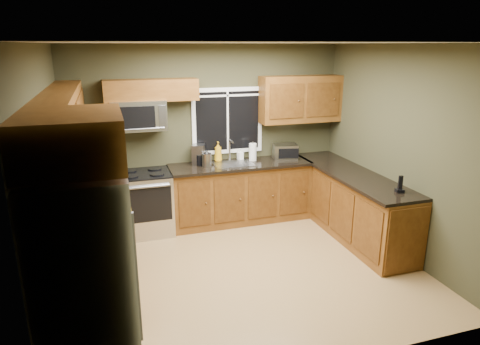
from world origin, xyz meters
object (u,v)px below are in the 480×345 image
paper_towel_roll (253,152)px  toaster_oven (285,151)px  soap_bottle_b (240,154)px  range (145,203)px  kettle (207,159)px  soap_bottle_c (201,159)px  cordless_phone (400,187)px  coffee_maker (199,155)px  microwave (138,115)px  soap_bottle_a (218,152)px  refrigerator (87,279)px

paper_towel_roll → toaster_oven: bearing=-5.5°
paper_towel_roll → soap_bottle_b: (-0.17, 0.11, -0.05)m
toaster_oven → range: bearing=-178.1°
toaster_oven → kettle: kettle is taller
toaster_oven → soap_bottle_b: bearing=167.2°
soap_bottle_b → soap_bottle_c: (-0.65, -0.10, 0.00)m
cordless_phone → paper_towel_roll: bearing=122.0°
coffee_maker → kettle: bearing=-67.8°
microwave → soap_bottle_a: size_ratio=2.45×
soap_bottle_b → soap_bottle_a: bearing=180.0°
coffee_maker → cordless_phone: 2.90m
toaster_oven → paper_towel_roll: size_ratio=1.41×
cordless_phone → soap_bottle_c: bearing=136.0°
kettle → soap_bottle_b: kettle is taller
soap_bottle_b → range: bearing=-171.4°
refrigerator → cordless_phone: 3.74m
range → toaster_oven: size_ratio=2.23×
coffee_maker → cordless_phone: size_ratio=1.42×
refrigerator → microwave: 3.10m
kettle → soap_bottle_a: 0.35m
soap_bottle_a → coffee_maker: bearing=-169.2°
soap_bottle_c → kettle: bearing=-72.2°
refrigerator → cordless_phone: (3.62, 0.92, 0.10)m
paper_towel_roll → coffee_maker: bearing=176.8°
microwave → range: bearing=-90.0°
range → soap_bottle_c: size_ratio=5.17×
coffee_maker → paper_towel_roll: coffee_maker is taller
cordless_phone → kettle: bearing=137.6°
kettle → cordless_phone: 2.71m
kettle → paper_towel_roll: paper_towel_roll is taller
kettle → cordless_phone: kettle is taller
refrigerator → cordless_phone: bearing=14.3°
toaster_oven → soap_bottle_b: (-0.70, 0.16, -0.03)m
soap_bottle_a → soap_bottle_b: size_ratio=1.76×
soap_bottle_c → toaster_oven: bearing=-2.7°
toaster_oven → soap_bottle_b: size_ratio=2.39×
refrigerator → microwave: microwave is taller
coffee_maker → soap_bottle_c: 0.07m
refrigerator → coffee_maker: (1.54, 2.94, 0.18)m
range → kettle: bearing=-1.4°
refrigerator → soap_bottle_a: size_ratio=5.80×
paper_towel_roll → range: bearing=-175.9°
range → soap_bottle_b: 1.65m
refrigerator → coffee_maker: 3.32m
refrigerator → soap_bottle_a: bearing=58.2°
coffee_maker → cordless_phone: coffee_maker is taller
toaster_oven → cordless_phone: (0.70, -1.92, -0.05)m
microwave → soap_bottle_b: size_ratio=4.32×
microwave → kettle: 1.16m
range → kettle: 1.10m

